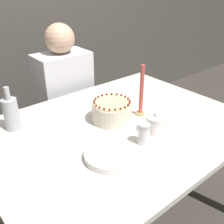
# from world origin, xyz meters

# --- Properties ---
(ground_plane) EXTENTS (12.00, 12.00, 0.00)m
(ground_plane) POSITION_xyz_m (0.00, 0.00, 0.00)
(ground_plane) COLOR #3D3833
(dining_table) EXTENTS (1.42, 1.08, 0.74)m
(dining_table) POSITION_xyz_m (0.00, 0.00, 0.64)
(dining_table) COLOR beige
(dining_table) RESTS_ON ground_plane
(cake) EXTENTS (0.22, 0.22, 0.13)m
(cake) POSITION_xyz_m (0.01, 0.07, 0.80)
(cake) COLOR #EFE5CC
(cake) RESTS_ON dining_table
(sugar_bowl) EXTENTS (0.11, 0.11, 0.12)m
(sugar_bowl) POSITION_xyz_m (0.11, -0.17, 0.79)
(sugar_bowl) COLOR white
(sugar_bowl) RESTS_ON dining_table
(sugar_shaker) EXTENTS (0.06, 0.06, 0.11)m
(sugar_shaker) POSITION_xyz_m (-0.01, -0.21, 0.79)
(sugar_shaker) COLOR white
(sugar_shaker) RESTS_ON dining_table
(plate_stack) EXTENTS (0.24, 0.24, 0.03)m
(plate_stack) POSITION_xyz_m (-0.21, -0.19, 0.75)
(plate_stack) COLOR white
(plate_stack) RESTS_ON dining_table
(candle) EXTENTS (0.05, 0.05, 0.31)m
(candle) POSITION_xyz_m (0.18, 0.01, 0.87)
(candle) COLOR tan
(candle) RESTS_ON dining_table
(bottle) EXTENTS (0.08, 0.08, 0.24)m
(bottle) POSITION_xyz_m (-0.45, 0.34, 0.83)
(bottle) COLOR #B2B7BC
(bottle) RESTS_ON dining_table
(person_man_blue_shirt) EXTENTS (0.40, 0.34, 1.18)m
(person_man_blue_shirt) POSITION_xyz_m (0.09, 0.74, 0.51)
(person_man_blue_shirt) COLOR #473D33
(person_man_blue_shirt) RESTS_ON ground_plane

